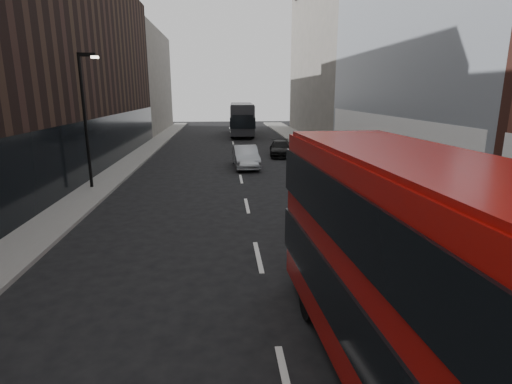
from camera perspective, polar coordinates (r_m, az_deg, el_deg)
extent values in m
cube|color=slate|center=(30.68, 11.56, 4.18)|extent=(3.00, 80.00, 0.15)
cube|color=slate|center=(30.26, -17.96, 3.65)|extent=(2.00, 80.00, 0.15)
cube|color=#969AA0|center=(28.40, 23.52, 22.74)|extent=(5.00, 22.00, 20.00)
cube|color=silver|center=(27.22, 17.45, 6.48)|extent=(0.35, 21.00, 3.80)
cube|color=#5F5B54|center=(49.77, 10.41, 18.25)|extent=(5.00, 24.00, 18.00)
cube|color=black|center=(35.62, -22.70, 15.94)|extent=(5.00, 24.00, 14.00)
cube|color=#5F5B54|center=(56.98, -15.85, 14.88)|extent=(5.00, 20.00, 13.00)
cylinder|color=black|center=(23.22, -23.20, 9.14)|extent=(0.16, 0.16, 7.00)
cube|color=black|center=(23.12, -23.06, 17.61)|extent=(0.90, 0.15, 0.18)
cube|color=#FFF2CC|center=(22.99, -22.04, 17.43)|extent=(0.35, 0.22, 0.12)
cube|color=#950C09|center=(6.63, 24.99, -13.58)|extent=(2.90, 10.49, 3.78)
cube|color=black|center=(6.92, 24.44, -18.11)|extent=(3.02, 10.55, 1.04)
cube|color=black|center=(6.26, 25.92, -5.46)|extent=(3.02, 10.55, 1.04)
cube|color=black|center=(11.19, 10.42, -3.87)|extent=(2.01, 0.18, 1.32)
cube|color=#950C09|center=(6.03, 26.86, 2.88)|extent=(2.78, 10.08, 0.12)
cylinder|color=black|center=(9.76, 7.65, -15.03)|extent=(0.33, 0.96, 0.94)
cylinder|color=black|center=(10.45, 18.93, -13.63)|extent=(0.33, 0.96, 0.94)
cube|color=black|center=(50.12, -2.05, 10.52)|extent=(3.04, 11.88, 3.33)
cube|color=black|center=(50.14, -2.05, 10.28)|extent=(3.16, 11.93, 1.18)
cube|color=black|center=(44.21, -1.91, 9.98)|extent=(2.28, 0.15, 1.50)
cube|color=black|center=(56.05, -2.17, 10.84)|extent=(2.28, 0.15, 1.50)
cube|color=black|center=(50.05, -2.07, 12.46)|extent=(2.92, 11.40, 0.12)
cylinder|color=black|center=(54.00, -3.39, 9.11)|extent=(0.35, 1.08, 1.07)
cylinder|color=black|center=(54.04, -0.83, 9.13)|extent=(0.35, 1.08, 1.07)
cylinder|color=black|center=(46.48, -3.44, 8.30)|extent=(0.35, 1.08, 1.07)
cylinder|color=black|center=(46.52, -0.47, 8.33)|extent=(0.35, 1.08, 1.07)
imported|color=black|center=(19.41, 10.79, 0.31)|extent=(1.60, 3.90, 1.32)
imported|color=#94989D|center=(28.30, -1.51, 5.06)|extent=(1.85, 4.71, 1.53)
imported|color=black|center=(33.54, 3.51, 6.23)|extent=(2.20, 4.50, 1.26)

